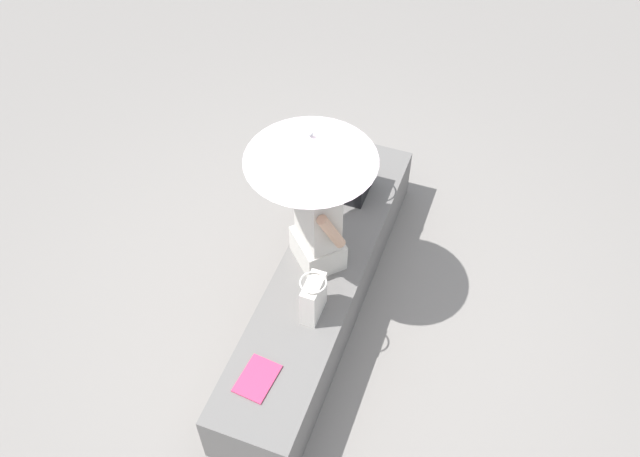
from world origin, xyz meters
name	(u,v)px	position (x,y,z in m)	size (l,w,h in m)	color
ground_plane	(322,303)	(0.00, 0.00, 0.00)	(14.00, 14.00, 0.00)	gray
stone_bench	(322,285)	(0.00, 0.00, 0.22)	(2.66, 0.57, 0.44)	slate
person_seated	(318,221)	(0.06, 0.05, 0.83)	(0.47, 0.47, 0.90)	beige
parasol	(311,148)	(0.09, 0.11, 1.41)	(0.83, 0.83, 1.09)	#B7B7BC
handbag_black	(358,178)	(0.75, -0.01, 0.60)	(0.30, 0.22, 0.32)	black
tote_bag_canvas	(313,298)	(-0.38, -0.08, 0.60)	(0.23, 0.17, 0.33)	silver
magazine	(257,378)	(-0.94, 0.07, 0.45)	(0.28, 0.20, 0.01)	#D83866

